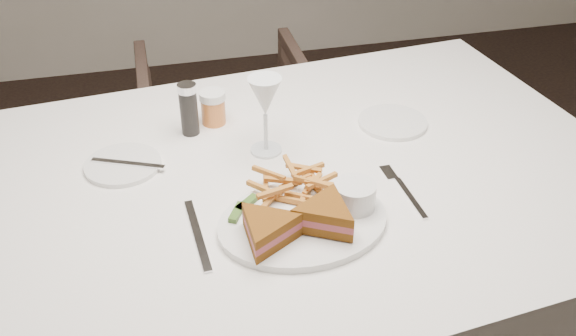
# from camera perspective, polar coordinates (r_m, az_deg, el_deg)

# --- Properties ---
(table) EXTENTS (1.55, 1.12, 0.75)m
(table) POSITION_cam_1_polar(r_m,az_deg,el_deg) (1.57, -0.45, -11.89)
(table) COLOR white
(table) RESTS_ON ground
(chair_far) EXTENTS (0.61, 0.57, 0.62)m
(chair_far) POSITION_cam_1_polar(r_m,az_deg,el_deg) (2.39, -5.47, 4.04)
(chair_far) COLOR #46332B
(chair_far) RESTS_ON ground
(table_setting) EXTENTS (0.78, 0.59, 0.18)m
(table_setting) POSITION_cam_1_polar(r_m,az_deg,el_deg) (1.24, -0.42, -1.06)
(table_setting) COLOR white
(table_setting) RESTS_ON table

